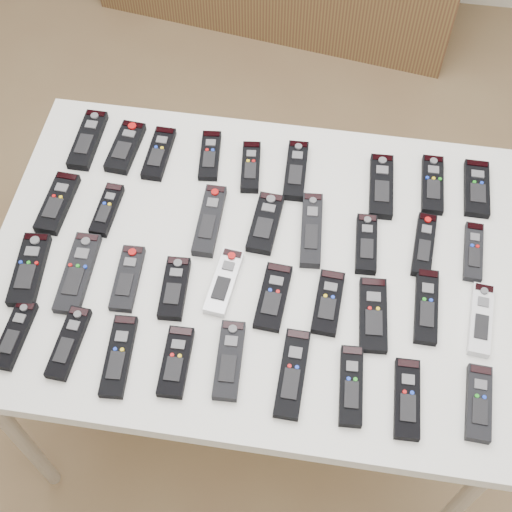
# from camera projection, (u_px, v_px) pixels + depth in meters

# --- Properties ---
(ground) EXTENTS (4.00, 4.00, 0.00)m
(ground) POSITION_uv_depth(u_px,v_px,m) (271.00, 370.00, 2.36)
(ground) COLOR brown
(ground) RESTS_ON ground
(table) EXTENTS (1.25, 0.88, 0.78)m
(table) POSITION_uv_depth(u_px,v_px,m) (256.00, 273.00, 1.72)
(table) COLOR white
(table) RESTS_ON ground
(remote_0) EXTENTS (0.06, 0.19, 0.02)m
(remote_0) POSITION_uv_depth(u_px,v_px,m) (88.00, 140.00, 1.86)
(remote_0) COLOR black
(remote_0) RESTS_ON table
(remote_1) EXTENTS (0.07, 0.17, 0.02)m
(remote_1) POSITION_uv_depth(u_px,v_px,m) (125.00, 147.00, 1.85)
(remote_1) COLOR black
(remote_1) RESTS_ON table
(remote_2) EXTENTS (0.06, 0.17, 0.02)m
(remote_2) POSITION_uv_depth(u_px,v_px,m) (159.00, 154.00, 1.84)
(remote_2) COLOR black
(remote_2) RESTS_ON table
(remote_3) EXTENTS (0.06, 0.16, 0.02)m
(remote_3) POSITION_uv_depth(u_px,v_px,m) (210.00, 156.00, 1.84)
(remote_3) COLOR black
(remote_3) RESTS_ON table
(remote_4) EXTENTS (0.06, 0.16, 0.02)m
(remote_4) POSITION_uv_depth(u_px,v_px,m) (251.00, 167.00, 1.81)
(remote_4) COLOR black
(remote_4) RESTS_ON table
(remote_5) EXTENTS (0.06, 0.18, 0.02)m
(remote_5) POSITION_uv_depth(u_px,v_px,m) (296.00, 170.00, 1.81)
(remote_5) COLOR black
(remote_5) RESTS_ON table
(remote_6) EXTENTS (0.06, 0.19, 0.02)m
(remote_6) POSITION_uv_depth(u_px,v_px,m) (381.00, 186.00, 1.78)
(remote_6) COLOR black
(remote_6) RESTS_ON table
(remote_7) EXTENTS (0.05, 0.18, 0.02)m
(remote_7) POSITION_uv_depth(u_px,v_px,m) (432.00, 185.00, 1.78)
(remote_7) COLOR black
(remote_7) RESTS_ON table
(remote_8) EXTENTS (0.06, 0.17, 0.02)m
(remote_8) POSITION_uv_depth(u_px,v_px,m) (477.00, 189.00, 1.78)
(remote_8) COLOR black
(remote_8) RESTS_ON table
(remote_9) EXTENTS (0.07, 0.18, 0.02)m
(remote_9) POSITION_uv_depth(u_px,v_px,m) (58.00, 203.00, 1.75)
(remote_9) COLOR black
(remote_9) RESTS_ON table
(remote_10) EXTENTS (0.05, 0.15, 0.02)m
(remote_10) POSITION_uv_depth(u_px,v_px,m) (107.00, 210.00, 1.74)
(remote_10) COLOR black
(remote_10) RESTS_ON table
(remote_11) EXTENTS (0.05, 0.20, 0.02)m
(remote_11) POSITION_uv_depth(u_px,v_px,m) (210.00, 220.00, 1.72)
(remote_11) COLOR black
(remote_11) RESTS_ON table
(remote_12) EXTENTS (0.07, 0.17, 0.02)m
(remote_12) POSITION_uv_depth(u_px,v_px,m) (265.00, 223.00, 1.72)
(remote_12) COLOR black
(remote_12) RESTS_ON table
(remote_13) EXTENTS (0.06, 0.21, 0.02)m
(remote_13) POSITION_uv_depth(u_px,v_px,m) (311.00, 230.00, 1.71)
(remote_13) COLOR black
(remote_13) RESTS_ON table
(remote_14) EXTENTS (0.06, 0.16, 0.02)m
(remote_14) POSITION_uv_depth(u_px,v_px,m) (366.00, 244.00, 1.68)
(remote_14) COLOR black
(remote_14) RESTS_ON table
(remote_15) EXTENTS (0.06, 0.18, 0.02)m
(remote_15) POSITION_uv_depth(u_px,v_px,m) (424.00, 245.00, 1.68)
(remote_15) COLOR black
(remote_15) RESTS_ON table
(remote_16) EXTENTS (0.05, 0.16, 0.02)m
(remote_16) POSITION_uv_depth(u_px,v_px,m) (473.00, 252.00, 1.67)
(remote_16) COLOR black
(remote_16) RESTS_ON table
(remote_17) EXTENTS (0.08, 0.19, 0.02)m
(remote_17) POSITION_uv_depth(u_px,v_px,m) (29.00, 270.00, 1.64)
(remote_17) COLOR black
(remote_17) RESTS_ON table
(remote_18) EXTENTS (0.06, 0.21, 0.02)m
(remote_18) POSITION_uv_depth(u_px,v_px,m) (78.00, 273.00, 1.64)
(remote_18) COLOR black
(remote_18) RESTS_ON table
(remote_19) EXTENTS (0.06, 0.17, 0.02)m
(remote_19) POSITION_uv_depth(u_px,v_px,m) (128.00, 278.00, 1.63)
(remote_19) COLOR black
(remote_19) RESTS_ON table
(remote_20) EXTENTS (0.06, 0.16, 0.02)m
(remote_20) POSITION_uv_depth(u_px,v_px,m) (174.00, 288.00, 1.62)
(remote_20) COLOR black
(remote_20) RESTS_ON table
(remote_21) EXTENTS (0.07, 0.18, 0.02)m
(remote_21) POSITION_uv_depth(u_px,v_px,m) (224.00, 282.00, 1.63)
(remote_21) COLOR #B7B7BC
(remote_21) RESTS_ON table
(remote_22) EXTENTS (0.07, 0.17, 0.02)m
(remote_22) POSITION_uv_depth(u_px,v_px,m) (273.00, 297.00, 1.61)
(remote_22) COLOR black
(remote_22) RESTS_ON table
(remote_23) EXTENTS (0.06, 0.16, 0.02)m
(remote_23) POSITION_uv_depth(u_px,v_px,m) (328.00, 303.00, 1.60)
(remote_23) COLOR black
(remote_23) RESTS_ON table
(remote_24) EXTENTS (0.07, 0.18, 0.02)m
(remote_24) POSITION_uv_depth(u_px,v_px,m) (373.00, 315.00, 1.58)
(remote_24) COLOR black
(remote_24) RESTS_ON table
(remote_25) EXTENTS (0.05, 0.19, 0.02)m
(remote_25) POSITION_uv_depth(u_px,v_px,m) (426.00, 306.00, 1.59)
(remote_25) COLOR black
(remote_25) RESTS_ON table
(remote_26) EXTENTS (0.06, 0.18, 0.02)m
(remote_26) POSITION_uv_depth(u_px,v_px,m) (481.00, 319.00, 1.58)
(remote_26) COLOR silver
(remote_26) RESTS_ON table
(remote_27) EXTENTS (0.05, 0.16, 0.02)m
(remote_27) POSITION_uv_depth(u_px,v_px,m) (15.00, 335.00, 1.56)
(remote_27) COLOR black
(remote_27) RESTS_ON table
(remote_28) EXTENTS (0.06, 0.17, 0.02)m
(remote_28) POSITION_uv_depth(u_px,v_px,m) (69.00, 343.00, 1.55)
(remote_28) COLOR black
(remote_28) RESTS_ON table
(remote_29) EXTENTS (0.06, 0.19, 0.02)m
(remote_29) POSITION_uv_depth(u_px,v_px,m) (119.00, 356.00, 1.53)
(remote_29) COLOR black
(remote_29) RESTS_ON table
(remote_30) EXTENTS (0.06, 0.16, 0.02)m
(remote_30) POSITION_uv_depth(u_px,v_px,m) (176.00, 362.00, 1.52)
(remote_30) COLOR black
(remote_30) RESTS_ON table
(remote_31) EXTENTS (0.06, 0.18, 0.02)m
(remote_31) POSITION_uv_depth(u_px,v_px,m) (229.00, 360.00, 1.52)
(remote_31) COLOR black
(remote_31) RESTS_ON table
(remote_32) EXTENTS (0.06, 0.20, 0.02)m
(remote_32) POSITION_uv_depth(u_px,v_px,m) (292.00, 374.00, 1.51)
(remote_32) COLOR black
(remote_32) RESTS_ON table
(remote_33) EXTENTS (0.06, 0.18, 0.02)m
(remote_33) POSITION_uv_depth(u_px,v_px,m) (351.00, 386.00, 1.49)
(remote_33) COLOR black
(remote_33) RESTS_ON table
(remote_34) EXTENTS (0.06, 0.17, 0.02)m
(remote_34) POSITION_uv_depth(u_px,v_px,m) (407.00, 399.00, 1.48)
(remote_34) COLOR black
(remote_34) RESTS_ON table
(remote_35) EXTENTS (0.06, 0.17, 0.02)m
(remote_35) POSITION_uv_depth(u_px,v_px,m) (479.00, 403.00, 1.47)
(remote_35) COLOR black
(remote_35) RESTS_ON table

